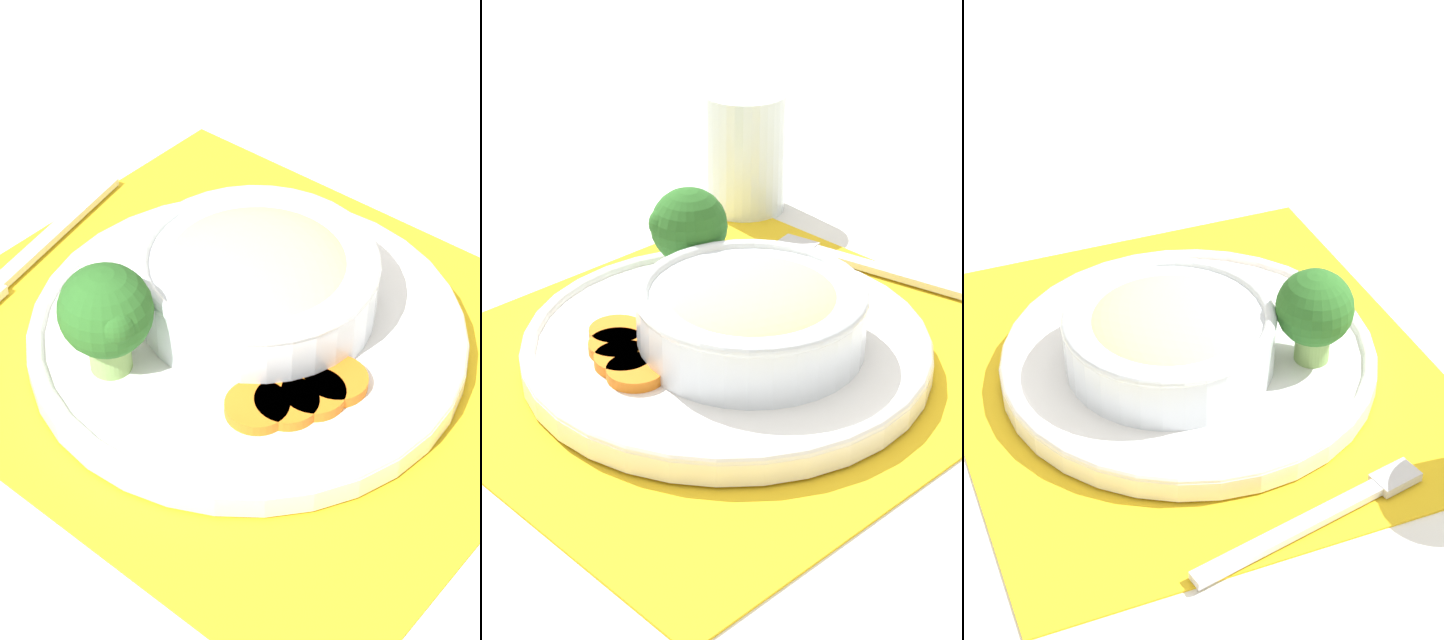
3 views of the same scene
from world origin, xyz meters
The scene contains 10 objects.
ground_plane centered at (0.00, 0.00, 0.00)m, with size 4.00×4.00×0.00m, color white.
placemat centered at (0.00, 0.00, 0.00)m, with size 0.42×0.38×0.00m.
plate centered at (0.00, 0.00, 0.02)m, with size 0.29×0.29×0.02m.
bowl centered at (0.01, -0.02, 0.05)m, with size 0.16×0.16×0.05m.
broccoli_floret centered at (0.04, 0.09, 0.07)m, with size 0.06×0.06×0.08m.
carrot_slice_near centered at (-0.06, 0.06, 0.02)m, with size 0.04×0.04×0.01m.
carrot_slice_middle centered at (-0.07, 0.04, 0.02)m, with size 0.04×0.04×0.01m.
carrot_slice_far centered at (-0.07, 0.02, 0.02)m, with size 0.04×0.04×0.01m.
carrot_slice_extra centered at (-0.08, 0.01, 0.02)m, with size 0.04×0.04×0.01m.
fork centered at (0.18, 0.04, 0.01)m, with size 0.06×0.18×0.01m.
Camera 3 is at (0.63, -0.22, 0.53)m, focal length 60.00 mm.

